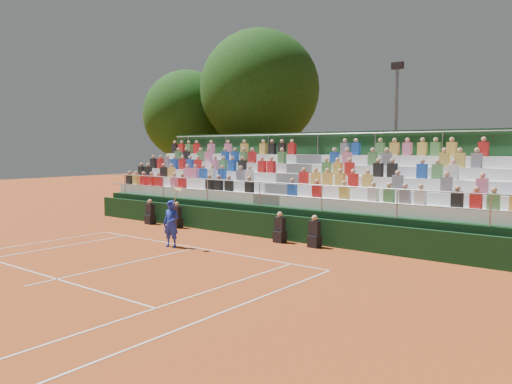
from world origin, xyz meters
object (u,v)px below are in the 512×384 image
Objects in this scene: tennis_player at (171,224)px; tree_east at (260,90)px; tree_west at (188,115)px; floodlight_mast at (396,128)px.

tree_east is (-6.52, 13.83, 6.54)m from tennis_player.
tree_east is at bearing 10.48° from tree_west.
floodlight_mast reaches higher than tennis_player.
tennis_player is 0.28× the size of floodlight_mast.
tree_west is at bearing 179.61° from floodlight_mast.
tennis_player is 0.24× the size of tree_west.
tree_west is at bearing 133.51° from tennis_player.
tree_west is (-12.14, 12.79, 5.06)m from tennis_player.
tree_east is at bearing 173.34° from floodlight_mast.
tree_east reaches higher than tennis_player.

